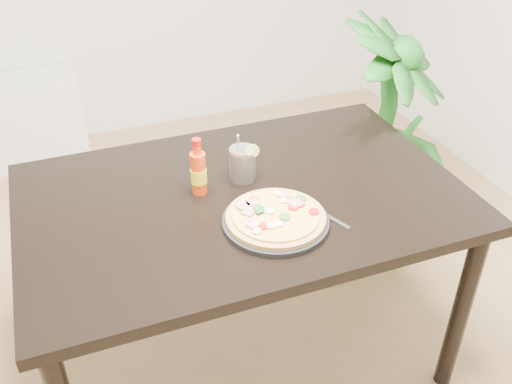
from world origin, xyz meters
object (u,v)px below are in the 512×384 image
object	(u,v)px
dining_table	(243,214)
hot_sauce_bottle	(199,172)
pizza	(275,216)
houseplant	(384,135)
plate	(276,222)
cola_cup	(243,165)
fork	(324,214)

from	to	relation	value
dining_table	hot_sauce_bottle	size ratio (longest dim) A/B	7.25
pizza	houseplant	size ratio (longest dim) A/B	0.28
hot_sauce_bottle	plate	bearing A→B (deg)	-55.99
plate	hot_sauce_bottle	distance (m)	0.30
plate	houseplant	distance (m)	1.14
dining_table	plate	size ratio (longest dim) A/B	4.42
dining_table	pizza	bearing A→B (deg)	-79.32
pizza	cola_cup	size ratio (longest dim) A/B	1.68
fork	houseplant	distance (m)	1.03
cola_cup	houseplant	bearing A→B (deg)	27.99
plate	cola_cup	bearing A→B (deg)	91.34
pizza	houseplant	distance (m)	1.14
hot_sauce_bottle	fork	size ratio (longest dim) A/B	1.07
dining_table	houseplant	size ratio (longest dim) A/B	1.34
hot_sauce_bottle	fork	world-z (taller)	hot_sauce_bottle
pizza	fork	xyz separation A→B (m)	(0.15, -0.01, -0.02)
pizza	fork	size ratio (longest dim) A/B	1.63
cola_cup	fork	size ratio (longest dim) A/B	0.97
pizza	fork	distance (m)	0.16
fork	houseplant	xyz separation A→B (m)	(0.69, 0.73, -0.23)
plate	fork	size ratio (longest dim) A/B	1.75
hot_sauce_bottle	houseplant	size ratio (longest dim) A/B	0.18
dining_table	fork	size ratio (longest dim) A/B	7.74
pizza	dining_table	bearing A→B (deg)	100.68
dining_table	fork	xyz separation A→B (m)	(0.19, -0.20, 0.09)
plate	cola_cup	size ratio (longest dim) A/B	1.80
dining_table	cola_cup	size ratio (longest dim) A/B	7.96
plate	houseplant	xyz separation A→B (m)	(0.85, 0.72, -0.23)
dining_table	plate	xyz separation A→B (m)	(0.04, -0.19, 0.09)
dining_table	plate	world-z (taller)	plate
dining_table	fork	distance (m)	0.29
fork	plate	bearing A→B (deg)	155.05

